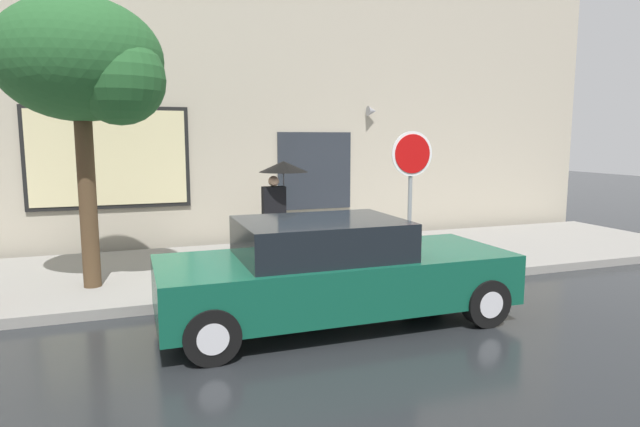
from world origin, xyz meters
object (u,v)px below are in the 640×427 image
object	(u,v)px
parked_car	(334,272)
street_tree	(87,66)
pedestrian_with_umbrella	(281,180)
stop_sign	(411,174)

from	to	relation	value
parked_car	street_tree	distance (m)	4.76
pedestrian_with_umbrella	stop_sign	size ratio (longest dim) A/B	0.76
pedestrian_with_umbrella	street_tree	xyz separation A→B (m)	(-3.37, -1.54, 1.89)
street_tree	stop_sign	xyz separation A→B (m)	(5.03, -0.78, -1.66)
parked_car	pedestrian_with_umbrella	world-z (taller)	pedestrian_with_umbrella
street_tree	stop_sign	size ratio (longest dim) A/B	1.81
pedestrian_with_umbrella	street_tree	size ratio (longest dim) A/B	0.42
street_tree	pedestrian_with_umbrella	bearing A→B (deg)	24.57
parked_car	street_tree	world-z (taller)	street_tree
parked_car	street_tree	bearing A→B (deg)	141.93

